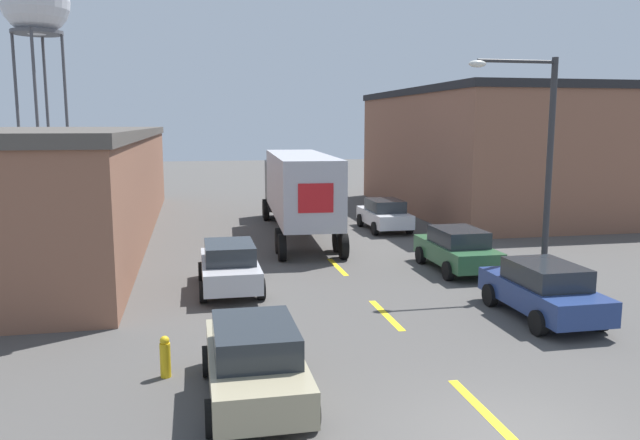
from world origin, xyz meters
name	(u,v)px	position (x,y,z in m)	size (l,w,h in m)	color
ground_plane	(513,440)	(0.00, 0.00, 0.00)	(160.00, 160.00, 0.00)	#4C4947
road_centerline	(386,315)	(0.00, 7.04, 0.00)	(0.20, 14.68, 0.01)	yellow
warehouse_left	(38,184)	(-12.05, 21.41, 2.51)	(10.03, 28.47, 5.00)	brown
warehouse_right	(503,150)	(13.32, 26.05, 3.62)	(12.58, 18.28, 7.22)	brown
semi_truck	(297,186)	(-0.34, 19.87, 2.33)	(3.37, 13.13, 3.87)	black
parked_car_left_near	(255,360)	(-4.07, 2.42, 0.79)	(1.94, 4.20, 1.54)	tan
parked_car_right_mid	(457,249)	(4.07, 11.59, 0.79)	(1.94, 4.20, 1.54)	#2D5B38
parked_car_left_far	(230,266)	(-4.07, 10.53, 0.79)	(1.94, 4.20, 1.54)	#B2B2B7
parked_car_right_near	(543,290)	(4.07, 5.94, 0.79)	(1.94, 4.20, 1.54)	navy
parked_car_right_far	(384,214)	(4.07, 20.28, 0.79)	(1.94, 4.20, 1.54)	silver
water_tower	(35,3)	(-18.83, 54.40, 16.06)	(6.15, 6.15, 19.38)	#47474C
street_lamp	(539,152)	(5.73, 9.29, 4.32)	(3.00, 0.32, 7.29)	#2D2D30
fire_hydrant	(165,357)	(-5.80, 3.87, 0.44)	(0.22, 0.22, 0.89)	gold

